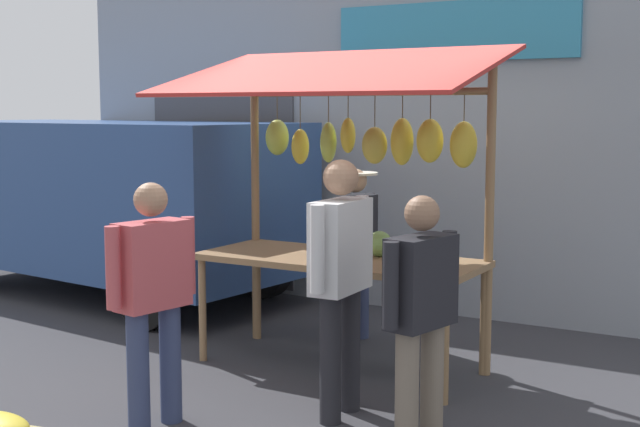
# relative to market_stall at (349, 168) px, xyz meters

# --- Properties ---
(ground_plane) EXTENTS (40.00, 40.00, 0.00)m
(ground_plane) POSITION_rel_market_stall_xyz_m (0.04, 0.08, -1.57)
(ground_plane) COLOR #38383D
(street_backdrop) EXTENTS (9.00, 0.30, 3.40)m
(street_backdrop) POSITION_rel_market_stall_xyz_m (0.09, -2.12, 0.13)
(street_backdrop) COLOR #8C939E
(street_backdrop) RESTS_ON ground
(market_stall) EXTENTS (2.50, 1.46, 2.50)m
(market_stall) POSITION_rel_market_stall_xyz_m (0.00, 0.00, 0.00)
(market_stall) COLOR olive
(market_stall) RESTS_ON ground
(vendor_with_sunhat) EXTENTS (0.39, 0.66, 1.51)m
(vendor_with_sunhat) POSITION_rel_market_stall_xyz_m (0.30, -0.67, -0.69)
(vendor_with_sunhat) COLOR navy
(vendor_with_sunhat) RESTS_ON ground
(shopper_in_grey_tee) EXTENTS (0.24, 0.72, 1.70)m
(shopper_in_grey_tee) POSITION_rel_market_stall_xyz_m (-0.50, 1.03, -0.58)
(shopper_in_grey_tee) COLOR #232328
(shopper_in_grey_tee) RESTS_ON ground
(shopper_with_ponytail) EXTENTS (0.30, 0.67, 1.57)m
(shopper_with_ponytail) POSITION_rel_market_stall_xyz_m (0.43, 1.79, -0.67)
(shopper_with_ponytail) COLOR navy
(shopper_with_ponytail) RESTS_ON ground
(shopper_in_striped_shirt) EXTENTS (0.31, 0.65, 1.53)m
(shopper_in_striped_shirt) POSITION_rel_market_stall_xyz_m (-1.18, 1.30, -0.70)
(shopper_in_striped_shirt) COLOR #726656
(shopper_in_striped_shirt) RESTS_ON ground
(parked_van) EXTENTS (4.57, 2.29, 1.88)m
(parked_van) POSITION_rel_market_stall_xyz_m (3.70, -1.07, -0.45)
(parked_van) COLOR #2D4C84
(parked_van) RESTS_ON ground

